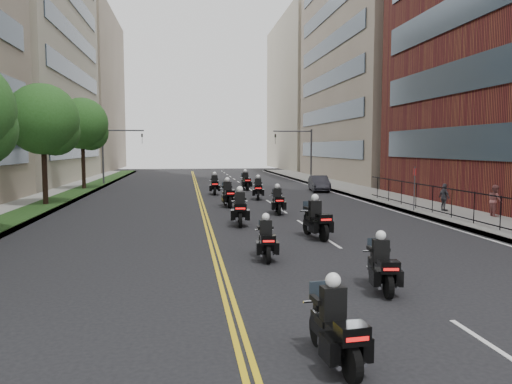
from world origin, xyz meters
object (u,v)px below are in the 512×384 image
at_px(motorcycle_6, 228,195).
at_px(motorcycle_8, 215,186).
at_px(motorcycle_2, 266,241).
at_px(pedestrian_c, 444,197).
at_px(motorcycle_1, 382,267).
at_px(motorcycle_0, 335,329).
at_px(motorcycle_5, 278,202).
at_px(parked_sedan, 319,183).
at_px(pedestrian_b, 495,201).
at_px(motorcycle_3, 316,221).
at_px(motorcycle_4, 240,210).
at_px(motorcycle_9, 246,182).
at_px(motorcycle_7, 258,190).

xyz_separation_m(motorcycle_6, motorcycle_8, (-0.35, 8.28, -0.02)).
xyz_separation_m(motorcycle_2, pedestrian_c, (11.79, 9.97, 0.32)).
bearing_deg(motorcycle_1, motorcycle_2, 127.50).
bearing_deg(pedestrian_c, motorcycle_1, 141.62).
height_order(motorcycle_0, motorcycle_5, motorcycle_5).
distance_m(parked_sedan, pedestrian_c, 15.35).
bearing_deg(pedestrian_b, motorcycle_2, 128.99).
relative_size(motorcycle_3, pedestrian_c, 1.58).
height_order(motorcycle_4, motorcycle_5, motorcycle_4).
height_order(motorcycle_8, pedestrian_b, motorcycle_8).
distance_m(motorcycle_5, pedestrian_b, 11.44).
distance_m(motorcycle_6, pedestrian_c, 12.85).
height_order(motorcycle_3, pedestrian_b, motorcycle_3).
bearing_deg(motorcycle_0, motorcycle_2, 83.78).
relative_size(parked_sedan, pedestrian_c, 2.61).
distance_m(motorcycle_6, parked_sedan, 13.20).
bearing_deg(motorcycle_5, motorcycle_4, -120.35).
relative_size(motorcycle_4, parked_sedan, 0.63).
bearing_deg(pedestrian_c, motorcycle_6, 62.35).
bearing_deg(motorcycle_8, motorcycle_9, 53.70).
height_order(motorcycle_1, motorcycle_6, motorcycle_6).
xyz_separation_m(motorcycle_3, motorcycle_4, (-2.74, 3.85, 0.02)).
relative_size(motorcycle_3, motorcycle_4, 0.97).
bearing_deg(motorcycle_4, motorcycle_8, 95.91).
height_order(motorcycle_5, motorcycle_9, motorcycle_9).
bearing_deg(motorcycle_6, motorcycle_3, -81.55).
bearing_deg(motorcycle_5, motorcycle_8, 106.70).
bearing_deg(motorcycle_8, pedestrian_c, -46.14).
height_order(motorcycle_3, motorcycle_9, motorcycle_9).
xyz_separation_m(motorcycle_0, pedestrian_c, (11.92, 18.17, 0.30)).
bearing_deg(motorcycle_6, motorcycle_0, -95.00).
bearing_deg(motorcycle_4, motorcycle_1, -73.10).
bearing_deg(motorcycle_1, motorcycle_9, 96.95).
distance_m(motorcycle_2, motorcycle_4, 7.40).
height_order(motorcycle_9, pedestrian_b, motorcycle_9).
distance_m(motorcycle_0, motorcycle_8, 31.49).
xyz_separation_m(motorcycle_5, motorcycle_8, (-2.84, 12.10, 0.04)).
relative_size(motorcycle_5, pedestrian_b, 1.40).
relative_size(pedestrian_b, pedestrian_c, 1.06).
xyz_separation_m(motorcycle_8, pedestrian_b, (13.70, -15.67, 0.26)).
bearing_deg(motorcycle_6, parked_sedan, 44.34).
bearing_deg(parked_sedan, pedestrian_b, -68.18).
relative_size(motorcycle_8, pedestrian_c, 1.58).
xyz_separation_m(motorcycle_1, pedestrian_c, (9.42, 14.05, 0.30)).
relative_size(motorcycle_7, motorcycle_8, 0.98).
bearing_deg(motorcycle_5, pedestrian_c, -3.93).
height_order(motorcycle_6, pedestrian_b, motorcycle_6).
bearing_deg(motorcycle_1, pedestrian_b, 54.16).
bearing_deg(motorcycle_2, motorcycle_0, -87.10).
bearing_deg(motorcycle_3, motorcycle_0, -111.28).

